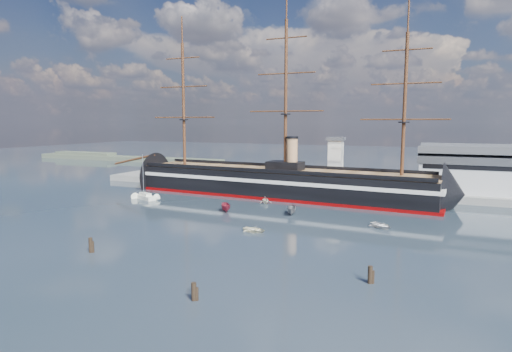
% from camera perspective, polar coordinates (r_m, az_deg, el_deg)
% --- Properties ---
extents(ground, '(600.00, 600.00, 0.00)m').
position_cam_1_polar(ground, '(103.39, 4.70, -4.83)').
color(ground, '#16252F').
rests_on(ground, ground).
extents(quay, '(180.00, 18.00, 2.00)m').
position_cam_1_polar(quay, '(135.44, 13.64, -2.14)').
color(quay, slate).
rests_on(quay, ground).
extents(quay_tower, '(5.00, 5.00, 15.00)m').
position_cam_1_polar(quay_tower, '(132.65, 10.56, 1.99)').
color(quay_tower, silver).
rests_on(quay_tower, ground).
extents(shoreline, '(120.00, 10.00, 4.00)m').
position_cam_1_polar(shoreline, '(257.33, -18.53, 2.35)').
color(shoreline, '#3F4C38').
rests_on(shoreline, ground).
extents(warship, '(113.38, 22.12, 53.94)m').
position_cam_1_polar(warship, '(125.38, 2.28, -0.82)').
color(warship, black).
rests_on(warship, ground).
extents(sailboat, '(8.13, 5.41, 12.62)m').
position_cam_1_polar(sailboat, '(124.11, -14.54, -2.64)').
color(sailboat, white).
rests_on(sailboat, ground).
extents(motorboat_a, '(6.58, 5.42, 2.54)m').
position_cam_1_polar(motorboat_a, '(103.64, -4.01, -4.79)').
color(motorboat_a, maroon).
rests_on(motorboat_a, ground).
extents(motorboat_b, '(1.51, 3.06, 1.37)m').
position_cam_1_polar(motorboat_b, '(84.88, -0.23, -7.47)').
color(motorboat_b, '#F7F1CC').
rests_on(motorboat_b, ground).
extents(motorboat_c, '(6.41, 3.70, 2.42)m').
position_cam_1_polar(motorboat_c, '(100.75, 4.78, -5.15)').
color(motorboat_c, slate).
rests_on(motorboat_c, ground).
extents(motorboat_d, '(5.82, 5.67, 2.08)m').
position_cam_1_polar(motorboat_d, '(114.14, 1.24, -3.66)').
color(motorboat_d, silver).
rests_on(motorboat_d, ground).
extents(motorboat_e, '(3.15, 3.31, 1.53)m').
position_cam_1_polar(motorboat_e, '(91.70, 16.34, -6.66)').
color(motorboat_e, silver).
rests_on(motorboat_e, ground).
extents(piling_near_left, '(0.64, 0.64, 3.21)m').
position_cam_1_polar(piling_near_left, '(77.17, -21.14, -9.47)').
color(piling_near_left, black).
rests_on(piling_near_left, ground).
extents(piling_near_mid, '(0.64, 0.64, 2.95)m').
position_cam_1_polar(piling_near_mid, '(54.55, -8.27, -16.09)').
color(piling_near_mid, black).
rests_on(piling_near_mid, ground).
extents(piling_near_right, '(0.64, 0.64, 3.12)m').
position_cam_1_polar(piling_near_right, '(61.05, 14.93, -13.67)').
color(piling_near_right, black).
rests_on(piling_near_right, ground).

